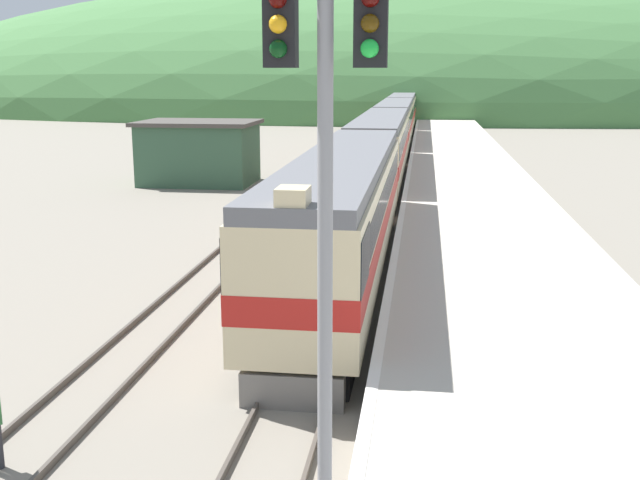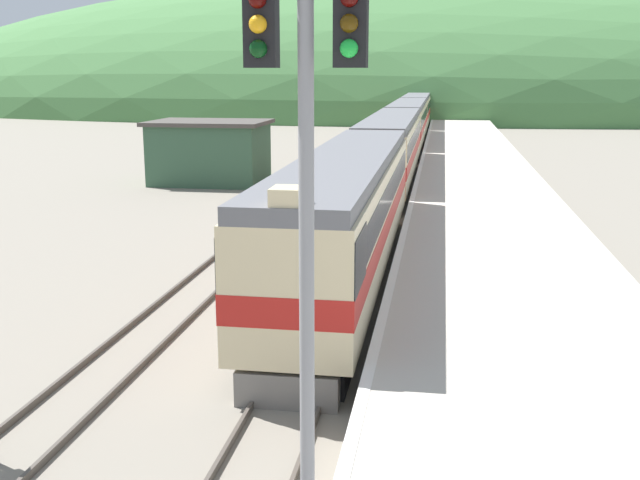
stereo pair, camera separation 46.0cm
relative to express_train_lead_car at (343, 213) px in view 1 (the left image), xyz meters
The scene contains 10 objects.
track_main 49.63m from the express_train_lead_car, 90.00° to the left, with size 1.52×180.00×0.16m.
track_siding 49.84m from the express_train_lead_car, 95.28° to the left, with size 1.52×180.00×0.16m.
platform 30.08m from the express_train_lead_car, 80.08° to the left, with size 7.12×140.00×1.01m.
distant_hills 118.43m from the express_train_lead_car, 90.00° to the left, with size 211.57×95.21×46.95m.
station_shed 24.09m from the express_train_lead_car, 118.12° to the left, with size 7.21×5.45×3.91m.
express_train_lead_car is the anchor object (origin of this frame).
carriage_second 21.61m from the express_train_lead_car, 90.00° to the left, with size 2.86×20.61×4.29m.
carriage_third 43.10m from the express_train_lead_car, 90.00° to the left, with size 2.86×20.61×4.29m.
carriage_fourth 64.59m from the express_train_lead_car, 90.00° to the left, with size 2.86×20.61×4.29m.
signal_mast_main 15.35m from the express_train_lead_car, 84.78° to the right, with size 2.20×0.42×8.98m.
Camera 1 is at (2.58, -3.71, 6.93)m, focal length 42.00 mm.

